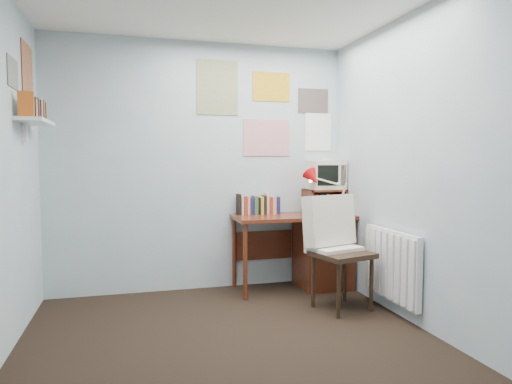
# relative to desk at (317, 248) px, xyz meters

# --- Properties ---
(ground) EXTENTS (3.50, 3.50, 0.00)m
(ground) POSITION_rel_desk_xyz_m (-1.17, -1.48, -0.41)
(ground) COLOR black
(ground) RESTS_ON ground
(back_wall) EXTENTS (3.00, 0.02, 2.50)m
(back_wall) POSITION_rel_desk_xyz_m (-1.17, 0.27, 0.84)
(back_wall) COLOR silver
(back_wall) RESTS_ON ground
(right_wall) EXTENTS (0.02, 3.50, 2.50)m
(right_wall) POSITION_rel_desk_xyz_m (0.33, -1.48, 0.84)
(right_wall) COLOR silver
(right_wall) RESTS_ON ground
(desk) EXTENTS (1.20, 0.55, 0.76)m
(desk) POSITION_rel_desk_xyz_m (0.00, 0.00, 0.00)
(desk) COLOR #632916
(desk) RESTS_ON ground
(desk_chair) EXTENTS (0.61, 0.59, 0.98)m
(desk_chair) POSITION_rel_desk_xyz_m (-0.07, -0.72, 0.08)
(desk_chair) COLOR black
(desk_chair) RESTS_ON ground
(desk_lamp) EXTENTS (0.31, 0.27, 0.42)m
(desk_lamp) POSITION_rel_desk_xyz_m (0.22, -0.17, 0.57)
(desk_lamp) COLOR red
(desk_lamp) RESTS_ON desk
(tv_riser) EXTENTS (0.40, 0.30, 0.25)m
(tv_riser) POSITION_rel_desk_xyz_m (0.12, 0.11, 0.48)
(tv_riser) COLOR #632916
(tv_riser) RESTS_ON desk
(crt_tv) EXTENTS (0.35, 0.32, 0.33)m
(crt_tv) POSITION_rel_desk_xyz_m (0.14, 0.13, 0.77)
(crt_tv) COLOR beige
(crt_tv) RESTS_ON tv_riser
(book_row) EXTENTS (0.60, 0.14, 0.22)m
(book_row) POSITION_rel_desk_xyz_m (-0.51, 0.18, 0.46)
(book_row) COLOR #632916
(book_row) RESTS_ON desk
(radiator) EXTENTS (0.09, 0.80, 0.60)m
(radiator) POSITION_rel_desk_xyz_m (0.29, -0.93, 0.01)
(radiator) COLOR white
(radiator) RESTS_ON right_wall
(wall_shelf) EXTENTS (0.20, 0.62, 0.24)m
(wall_shelf) POSITION_rel_desk_xyz_m (-2.57, -0.38, 1.21)
(wall_shelf) COLOR white
(wall_shelf) RESTS_ON left_wall
(posters_back) EXTENTS (1.20, 0.01, 0.90)m
(posters_back) POSITION_rel_desk_xyz_m (-0.47, 0.26, 1.44)
(posters_back) COLOR white
(posters_back) RESTS_ON back_wall
(posters_left) EXTENTS (0.01, 0.70, 0.60)m
(posters_left) POSITION_rel_desk_xyz_m (-2.67, -0.38, 1.59)
(posters_left) COLOR white
(posters_left) RESTS_ON left_wall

